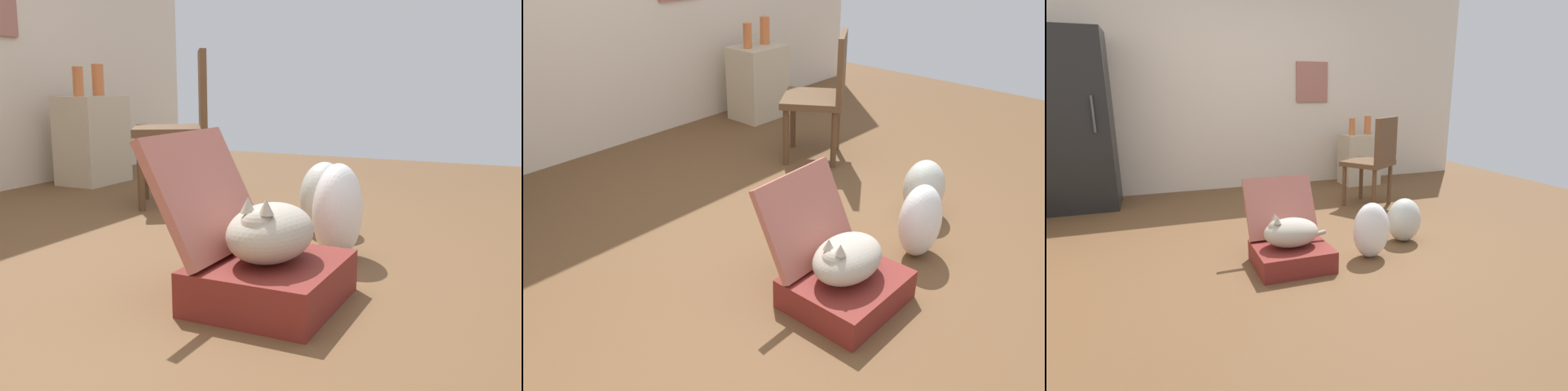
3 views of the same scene
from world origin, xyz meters
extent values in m
plane|color=brown|center=(0.00, 0.00, 0.00)|extent=(7.68, 7.68, 0.00)
cube|color=maroon|center=(-0.20, -0.41, 0.08)|extent=(0.52, 0.47, 0.15)
cube|color=#B26356|center=(-0.20, -0.15, 0.37)|extent=(0.52, 0.24, 0.43)
ellipsoid|color=#B2A899|center=(-0.20, -0.41, 0.25)|extent=(0.39, 0.28, 0.20)
sphere|color=#B2A899|center=(-0.31, -0.41, 0.29)|extent=(0.12, 0.12, 0.12)
cone|color=#B2A899|center=(-0.31, -0.44, 0.37)|extent=(0.05, 0.05, 0.05)
cone|color=#B2A899|center=(-0.31, -0.38, 0.37)|extent=(0.05, 0.05, 0.05)
cylinder|color=#B2A899|center=(-0.03, -0.37, 0.20)|extent=(0.20, 0.03, 0.07)
ellipsoid|color=white|center=(0.41, -0.45, 0.21)|extent=(0.28, 0.21, 0.42)
ellipsoid|color=silver|center=(0.83, -0.24, 0.18)|extent=(0.29, 0.24, 0.36)
cube|color=beige|center=(1.50, 1.85, 0.33)|extent=(0.47, 0.36, 0.66)
cylinder|color=#CC6B38|center=(1.38, 1.85, 0.76)|extent=(0.08, 0.08, 0.21)
cylinder|color=#CC6B38|center=(1.62, 1.87, 0.78)|extent=(0.09, 0.09, 0.24)
cylinder|color=brown|center=(1.14, 1.11, 0.22)|extent=(0.04, 0.04, 0.44)
cylinder|color=brown|center=(0.83, 0.91, 0.22)|extent=(0.04, 0.04, 0.44)
cylinder|color=brown|center=(1.33, 0.81, 0.22)|extent=(0.04, 0.04, 0.44)
cylinder|color=brown|center=(1.03, 0.61, 0.22)|extent=(0.04, 0.04, 0.44)
cube|color=brown|center=(1.08, 0.86, 0.46)|extent=(0.62, 0.62, 0.05)
cube|color=brown|center=(1.19, 0.69, 0.72)|extent=(0.38, 0.27, 0.46)
camera|label=1|loc=(-1.98, -1.21, 0.76)|focal=40.60mm
camera|label=2|loc=(-1.94, -1.58, 1.65)|focal=36.84mm
camera|label=3|loc=(-1.05, -3.00, 1.21)|focal=28.39mm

